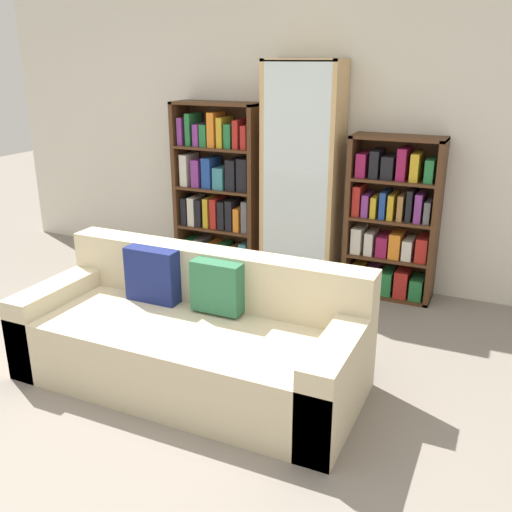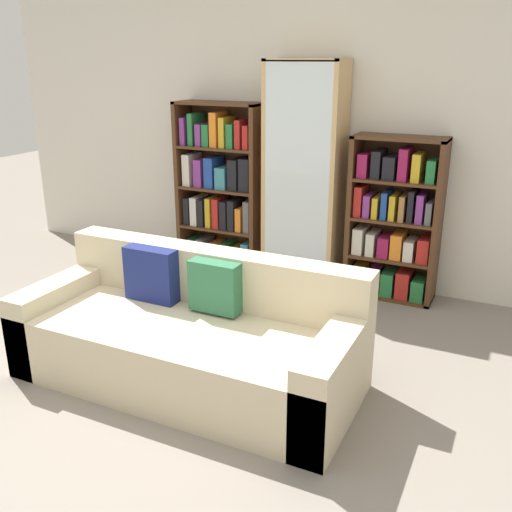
% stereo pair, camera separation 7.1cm
% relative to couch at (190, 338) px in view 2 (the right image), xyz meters
% --- Properties ---
extents(ground_plane, '(16.00, 16.00, 0.00)m').
position_rel_couch_xyz_m(ground_plane, '(-0.07, -0.62, -0.28)').
color(ground_plane, gray).
extents(wall_back, '(6.42, 0.06, 2.70)m').
position_rel_couch_xyz_m(wall_back, '(-0.07, 2.10, 1.07)').
color(wall_back, silver).
rests_on(wall_back, ground).
extents(couch, '(2.13, 0.90, 0.78)m').
position_rel_couch_xyz_m(couch, '(0.00, 0.00, 0.00)').
color(couch, beige).
rests_on(couch, ground).
extents(bookshelf_left, '(0.82, 0.32, 1.57)m').
position_rel_couch_xyz_m(bookshelf_left, '(-0.81, 1.89, 0.47)').
color(bookshelf_left, '#4C2D19').
rests_on(bookshelf_left, ground).
extents(display_cabinet, '(0.66, 0.36, 1.93)m').
position_rel_couch_xyz_m(display_cabinet, '(0.02, 1.88, 0.68)').
color(display_cabinet, tan).
rests_on(display_cabinet, ground).
extents(bookshelf_right, '(0.74, 0.32, 1.36)m').
position_rel_couch_xyz_m(bookshelf_right, '(0.82, 1.89, 0.36)').
color(bookshelf_right, '#4C2D19').
rests_on(bookshelf_right, ground).
extents(wine_bottle, '(0.08, 0.08, 0.37)m').
position_rel_couch_xyz_m(wine_bottle, '(0.56, 1.22, -0.13)').
color(wine_bottle, '#192333').
rests_on(wine_bottle, ground).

